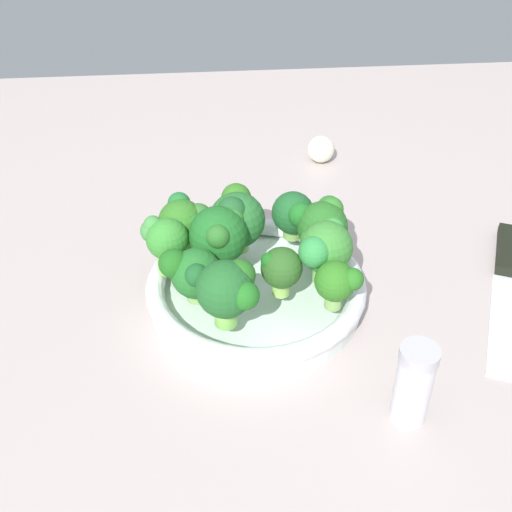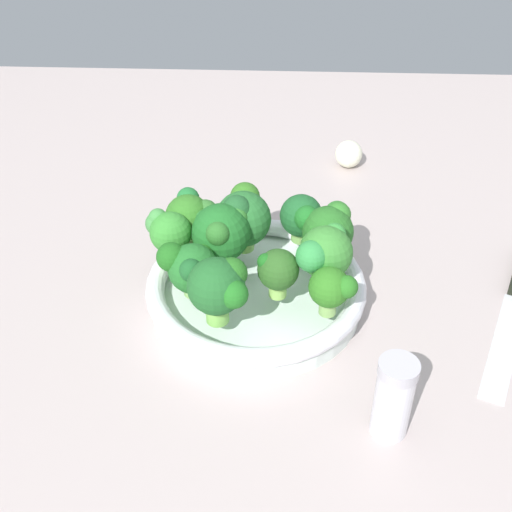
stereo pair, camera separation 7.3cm
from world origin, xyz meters
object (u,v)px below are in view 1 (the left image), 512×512
object	(u,v)px
broccoli_floret_4	(293,214)
pepper_shaker	(414,383)
broccoli_floret_2	(237,218)
broccoli_floret_1	(281,268)
broccoli_floret_5	(193,272)
broccoli_floret_0	(220,234)
knife	(505,274)
broccoli_floret_6	(165,240)
broccoli_floret_10	(324,224)
broccoli_floret_3	(229,289)
broccoli_floret_8	(184,221)
broccoli_floret_9	(337,281)
bowl	(256,290)
broccoli_floret_7	(324,248)
garlic_bulb	(321,149)

from	to	relation	value
broccoli_floret_4	pepper_shaker	world-z (taller)	broccoli_floret_4
broccoli_floret_4	broccoli_floret_2	bearing A→B (deg)	-77.71
broccoli_floret_1	broccoli_floret_5	size ratio (longest dim) A/B	0.88
broccoli_floret_0	knife	xyz separation A→B (cm)	(0.13, 33.92, -7.86)
broccoli_floret_2	broccoli_floret_4	xyz separation A→B (cm)	(-1.46, 6.72, -0.78)
broccoli_floret_0	broccoli_floret_6	world-z (taller)	broccoli_floret_0
broccoli_floret_0	broccoli_floret_5	distance (cm)	6.11
broccoli_floret_10	knife	world-z (taller)	broccoli_floret_10
broccoli_floret_5	pepper_shaker	xyz separation A→B (cm)	(14.35, 19.91, -2.96)
broccoli_floret_3	broccoli_floret_6	world-z (taller)	broccoli_floret_3
broccoli_floret_3	broccoli_floret_5	xyz separation A→B (cm)	(-4.20, -3.48, -0.96)
broccoli_floret_8	broccoli_floret_1	bearing A→B (deg)	49.66
broccoli_floret_1	broccoli_floret_4	distance (cm)	10.21
broccoli_floret_9	broccoli_floret_10	bearing A→B (deg)	178.55
broccoli_floret_9	knife	world-z (taller)	broccoli_floret_9
broccoli_floret_3	broccoli_floret_9	size ratio (longest dim) A/B	1.34
broccoli_floret_2	broccoli_floret_4	size ratio (longest dim) A/B	1.42
bowl	knife	xyz separation A→B (cm)	(-2.16, 30.13, -1.41)
knife	pepper_shaker	distance (cm)	26.13
broccoli_floret_7	broccoli_floret_10	bearing A→B (deg)	170.59
broccoli_floret_2	broccoli_floret_9	world-z (taller)	broccoli_floret_2
broccoli_floret_1	broccoli_floret_3	world-z (taller)	broccoli_floret_3
broccoli_floret_7	broccoli_floret_2	bearing A→B (deg)	-127.20
broccoli_floret_2	broccoli_floret_6	bearing A→B (deg)	-68.31
broccoli_floret_1	broccoli_floret_2	size ratio (longest dim) A/B	0.68
broccoli_floret_1	broccoli_floret_8	bearing A→B (deg)	-130.34
broccoli_floret_4	garlic_bulb	xyz separation A→B (cm)	(-24.82, 7.57, -5.28)
bowl	broccoli_floret_2	xyz separation A→B (cm)	(-5.62, -1.74, 6.14)
broccoli_floret_7	broccoli_floret_10	xyz separation A→B (cm)	(-5.62, 0.93, -0.82)
pepper_shaker	bowl	bearing A→B (deg)	-142.81
broccoli_floret_9	pepper_shaker	size ratio (longest dim) A/B	0.63
broccoli_floret_3	knife	size ratio (longest dim) A/B	0.29
broccoli_floret_3	broccoli_floret_4	world-z (taller)	broccoli_floret_3
garlic_bulb	broccoli_floret_7	bearing A→B (deg)	-9.20
broccoli_floret_7	knife	size ratio (longest dim) A/B	0.29
broccoli_floret_1	broccoli_floret_7	world-z (taller)	broccoli_floret_7
broccoli_floret_9	knife	bearing A→B (deg)	108.91
broccoli_floret_8	broccoli_floret_9	size ratio (longest dim) A/B	1.19
broccoli_floret_6	broccoli_floret_8	size ratio (longest dim) A/B	1.00
broccoli_floret_9	broccoli_floret_10	size ratio (longest dim) A/B	0.86
bowl	broccoli_floret_1	world-z (taller)	broccoli_floret_1
broccoli_floret_1	broccoli_floret_6	world-z (taller)	broccoli_floret_6
pepper_shaker	broccoli_floret_1	bearing A→B (deg)	-143.54
bowl	broccoli_floret_4	world-z (taller)	broccoli_floret_4
broccoli_floret_6	broccoli_floret_5	bearing A→B (deg)	29.83
broccoli_floret_4	broccoli_floret_0	bearing A→B (deg)	-61.35
broccoli_floret_6	knife	distance (cm)	40.64
broccoli_floret_4	broccoli_floret_9	distance (cm)	12.88
broccoli_floret_1	broccoli_floret_3	distance (cm)	7.26
broccoli_floret_9	knife	xyz separation A→B (cm)	(-7.62, 22.25, -6.69)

